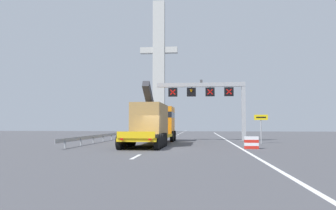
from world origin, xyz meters
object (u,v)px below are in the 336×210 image
at_px(heavy_haul_truck_yellow, 155,122).
at_px(bridge_pylon_distant, 159,64).
at_px(exit_sign_yellow, 261,122).
at_px(crash_barrier_striped, 251,143).
at_px(overhead_lane_gantry, 212,94).

bearing_deg(heavy_haul_truck_yellow, bridge_pylon_distant, 96.67).
bearing_deg(bridge_pylon_distant, exit_sign_yellow, -71.30).
bearing_deg(bridge_pylon_distant, heavy_haul_truck_yellow, -83.33).
distance_m(exit_sign_yellow, crash_barrier_striped, 6.92).
relative_size(exit_sign_yellow, crash_barrier_striped, 2.69).
relative_size(overhead_lane_gantry, exit_sign_yellow, 3.62).
xyz_separation_m(overhead_lane_gantry, exit_sign_yellow, (4.35, -4.06, -3.05)).
bearing_deg(exit_sign_yellow, heavy_haul_truck_yellow, -173.96).
bearing_deg(bridge_pylon_distant, overhead_lane_gantry, -75.08).
bearing_deg(heavy_haul_truck_yellow, exit_sign_yellow, 6.04).
bearing_deg(heavy_haul_truck_yellow, overhead_lane_gantry, 42.54).
height_order(overhead_lane_gantry, exit_sign_yellow, overhead_lane_gantry).
height_order(overhead_lane_gantry, bridge_pylon_distant, bridge_pylon_distant).
distance_m(overhead_lane_gantry, heavy_haul_truck_yellow, 8.16).
bearing_deg(exit_sign_yellow, overhead_lane_gantry, 136.95).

